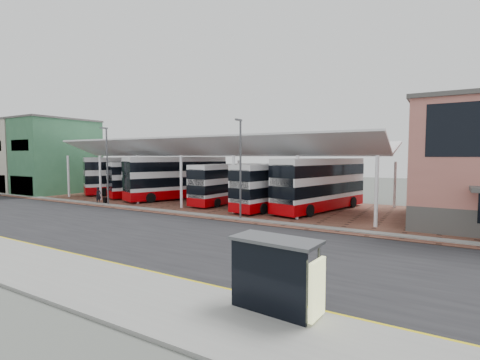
# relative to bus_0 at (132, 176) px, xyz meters

# --- Properties ---
(ground) EXTENTS (140.00, 140.00, 0.00)m
(ground) POSITION_rel_bus_0_xyz_m (19.95, -15.07, -2.50)
(ground) COLOR #4D514B
(road) EXTENTS (120.00, 14.00, 0.02)m
(road) POSITION_rel_bus_0_xyz_m (19.95, -16.07, -2.49)
(road) COLOR black
(road) RESTS_ON ground
(forecourt) EXTENTS (72.00, 16.00, 0.06)m
(forecourt) POSITION_rel_bus_0_xyz_m (21.95, -2.07, -2.47)
(forecourt) COLOR brown
(forecourt) RESTS_ON ground
(sidewalk) EXTENTS (120.00, 4.00, 0.14)m
(sidewalk) POSITION_rel_bus_0_xyz_m (19.95, -24.07, -2.43)
(sidewalk) COLOR gray
(sidewalk) RESTS_ON ground
(north_kerb) EXTENTS (120.00, 0.80, 0.14)m
(north_kerb) POSITION_rel_bus_0_xyz_m (19.95, -8.87, -2.43)
(north_kerb) COLOR gray
(north_kerb) RESTS_ON ground
(yellow_line_near) EXTENTS (120.00, 0.12, 0.01)m
(yellow_line_near) POSITION_rel_bus_0_xyz_m (19.95, -22.07, -2.47)
(yellow_line_near) COLOR #DAC20F
(yellow_line_near) RESTS_ON road
(yellow_line_far) EXTENTS (120.00, 0.12, 0.01)m
(yellow_line_far) POSITION_rel_bus_0_xyz_m (19.95, -21.77, -2.47)
(yellow_line_far) COLOR #DAC20F
(yellow_line_far) RESTS_ON road
(canopy) EXTENTS (37.00, 11.63, 7.07)m
(canopy) POSITION_rel_bus_0_xyz_m (13.95, -1.13, 3.30)
(canopy) COLOR white
(canopy) RESTS_ON ground
(shop_green) EXTENTS (6.40, 10.20, 10.22)m
(shop_green) POSITION_rel_bus_0_xyz_m (-10.05, -4.10, 2.62)
(shop_green) COLOR #386F49
(shop_green) RESTS_ON ground
(shop_cream) EXTENTS (6.40, 10.20, 10.22)m
(shop_cream) POSITION_rel_bus_0_xyz_m (-16.55, -4.10, 2.62)
(shop_cream) COLOR #BDB7A1
(shop_cream) RESTS_ON ground
(shop_brick) EXTENTS (6.40, 10.20, 10.22)m
(shop_brick) POSITION_rel_bus_0_xyz_m (-23.05, -4.10, 2.62)
(shop_brick) COLOR brown
(shop_brick) RESTS_ON ground
(lamp_west) EXTENTS (0.16, 0.90, 8.07)m
(lamp_west) POSITION_rel_bus_0_xyz_m (5.95, -8.79, 1.86)
(lamp_west) COLOR #4E4F54
(lamp_west) RESTS_ON ground
(lamp_east) EXTENTS (0.16, 0.90, 8.07)m
(lamp_east) POSITION_rel_bus_0_xyz_m (21.95, -8.79, 1.86)
(lamp_east) COLOR #4E4F54
(lamp_east) RESTS_ON ground
(bus_0) EXTENTS (8.56, 11.57, 4.90)m
(bus_0) POSITION_rel_bus_0_xyz_m (0.00, 0.00, 0.00)
(bus_0) COLOR white
(bus_0) RESTS_ON forecourt
(bus_1) EXTENTS (6.53, 10.60, 4.34)m
(bus_1) POSITION_rel_bus_0_xyz_m (4.70, -1.06, -0.28)
(bus_1) COLOR white
(bus_1) RESTS_ON forecourt
(bus_2) EXTENTS (7.24, 12.27, 5.00)m
(bus_2) POSITION_rel_bus_0_xyz_m (8.91, -1.35, 0.05)
(bus_2) COLOR white
(bus_2) RESTS_ON forecourt
(bus_3) EXTENTS (3.13, 10.40, 4.22)m
(bus_3) POSITION_rel_bus_0_xyz_m (15.93, -1.30, -0.34)
(bus_3) COLOR white
(bus_3) RESTS_ON forecourt
(bus_4) EXTENTS (4.17, 10.81, 4.35)m
(bus_4) POSITION_rel_bus_0_xyz_m (21.92, -2.32, -0.28)
(bus_4) COLOR white
(bus_4) RESTS_ON forecourt
(bus_5) EXTENTS (5.65, 12.10, 4.86)m
(bus_5) POSITION_rel_bus_0_xyz_m (26.17, -1.16, -0.02)
(bus_5) COLOR white
(bus_5) RESTS_ON forecourt
(pedestrian) EXTENTS (0.42, 0.64, 1.75)m
(pedestrian) POSITION_rel_bus_0_xyz_m (4.16, -8.55, -1.56)
(pedestrian) COLOR black
(pedestrian) RESTS_ON forecourt
(suitcase) EXTENTS (0.36, 0.26, 0.61)m
(suitcase) POSITION_rel_bus_0_xyz_m (4.53, -8.02, -2.13)
(suitcase) COLOR black
(suitcase) RESTS_ON forecourt
(bus_shelter) EXTENTS (3.05, 1.59, 2.36)m
(bus_shelter) POSITION_rel_bus_0_xyz_m (31.64, -22.94, -0.89)
(bus_shelter) COLOR black
(bus_shelter) RESTS_ON sidewalk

